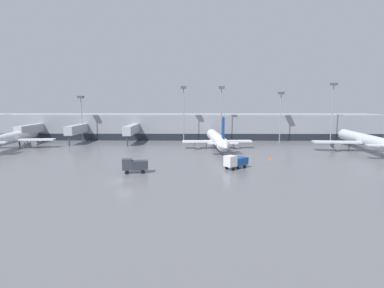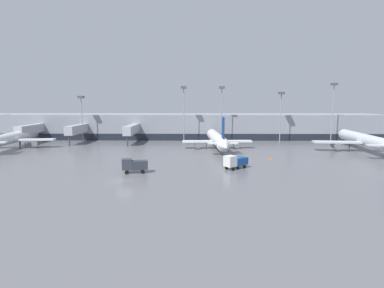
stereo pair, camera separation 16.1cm
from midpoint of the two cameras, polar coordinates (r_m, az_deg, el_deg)
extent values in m
plane|color=slate|center=(53.88, -12.81, -6.76)|extent=(320.00, 320.00, 0.00)
cube|color=gray|center=(113.69, -5.69, 3.43)|extent=(160.00, 16.00, 9.00)
cube|color=#1E232D|center=(106.06, -6.13, 1.30)|extent=(156.80, 0.10, 2.40)
cube|color=#A8AAB2|center=(105.61, -21.17, 2.63)|extent=(2.60, 13.90, 2.80)
cylinder|color=#3F4247|center=(100.08, -22.42, 0.57)|extent=(0.44, 0.44, 3.20)
cube|color=#A8AAB2|center=(100.00, -11.51, 2.74)|extent=(2.60, 14.56, 2.80)
cylinder|color=#3F4247|center=(93.84, -12.30, 0.53)|extent=(0.44, 0.44, 3.20)
cube|color=#A8AAB2|center=(112.41, -28.57, 2.49)|extent=(2.60, 13.71, 2.80)
cylinder|color=#3F4247|center=(107.30, -30.08, 0.55)|extent=(0.44, 0.44, 3.20)
cylinder|color=white|center=(88.43, 4.69, 1.00)|extent=(4.84, 26.16, 3.34)
cone|color=white|center=(103.07, 3.63, 2.01)|extent=(3.38, 3.85, 3.18)
cone|color=white|center=(73.22, 6.25, -0.49)|extent=(3.29, 5.18, 3.01)
cube|color=white|center=(87.88, 4.74, 0.52)|extent=(20.42, 3.81, 0.44)
cube|color=white|center=(76.64, 5.84, 0.15)|extent=(7.79, 1.92, 0.35)
cube|color=navy|center=(76.22, 5.88, 2.87)|extent=(0.50, 2.39, 5.97)
cylinder|color=slate|center=(87.46, 1.04, -0.16)|extent=(2.00, 3.00, 1.84)
cylinder|color=slate|center=(88.93, 8.36, -0.11)|extent=(2.00, 3.00, 1.84)
cylinder|color=#2D2D33|center=(97.02, 4.03, 0.36)|extent=(0.20, 0.20, 1.26)
cylinder|color=#2D2D33|center=(87.08, 2.66, -0.51)|extent=(0.20, 0.20, 1.26)
cylinder|color=#2D2D33|center=(87.92, 6.88, -0.48)|extent=(0.20, 0.20, 1.26)
cylinder|color=silver|center=(95.59, 29.91, 0.72)|extent=(5.85, 28.66, 3.27)
cone|color=silver|center=(110.33, 26.55, 1.78)|extent=(3.42, 3.86, 3.11)
cube|color=silver|center=(95.02, 30.06, 0.27)|extent=(27.88, 5.61, 0.44)
cylinder|color=slate|center=(92.22, 25.62, -0.26)|extent=(2.10, 3.56, 1.80)
cylinder|color=#2D2D33|center=(104.31, 27.77, 0.11)|extent=(0.20, 0.20, 1.69)
cylinder|color=#2D2D33|center=(92.84, 27.67, -0.76)|extent=(0.20, 0.20, 1.69)
cylinder|color=#2D2D33|center=(96.51, 32.56, -0.81)|extent=(0.20, 0.20, 1.69)
cylinder|color=silver|center=(103.41, -30.97, 1.06)|extent=(6.54, 29.41, 3.15)
cone|color=silver|center=(118.36, -27.68, 2.03)|extent=(3.38, 3.79, 2.99)
cube|color=silver|center=(102.82, -31.11, 0.66)|extent=(24.06, 5.39, 0.44)
cylinder|color=slate|center=(100.28, -27.60, 0.20)|extent=(2.06, 3.07, 1.73)
cylinder|color=#2D2D33|center=(112.28, -28.87, 0.52)|extent=(0.20, 0.20, 1.64)
cylinder|color=#2D2D33|center=(100.78, -29.25, -0.25)|extent=(0.20, 0.20, 1.64)
cube|color=#19478C|center=(62.57, 8.94, -3.21)|extent=(3.84, 3.65, 1.54)
cube|color=silver|center=(60.67, 7.24, -3.24)|extent=(2.79, 2.79, 2.14)
cylinder|color=black|center=(60.26, 7.80, -4.71)|extent=(0.70, 0.63, 0.70)
cylinder|color=black|center=(61.57, 6.55, -4.42)|extent=(0.70, 0.63, 0.70)
cylinder|color=black|center=(62.58, 9.91, -4.28)|extent=(0.70, 0.63, 0.70)
cylinder|color=black|center=(63.84, 8.66, -4.01)|extent=(0.70, 0.63, 0.70)
cube|color=#2D333D|center=(58.60, -9.95, -3.94)|extent=(3.29, 2.32, 1.67)
cube|color=#333842|center=(58.61, -12.34, -3.79)|extent=(2.13, 2.02, 2.10)
cylinder|color=black|center=(58.12, -12.39, -5.30)|extent=(0.73, 0.38, 0.70)
cylinder|color=black|center=(59.69, -12.34, -4.95)|extent=(0.73, 0.38, 0.70)
cylinder|color=black|center=(58.08, -9.39, -5.23)|extent=(0.73, 0.38, 0.70)
cylinder|color=black|center=(59.64, -9.42, -4.88)|extent=(0.73, 0.38, 0.70)
cone|color=orange|center=(73.57, 14.68, -2.57)|extent=(0.48, 0.48, 0.72)
cone|color=orange|center=(87.92, 6.46, -0.65)|extent=(0.36, 0.36, 0.73)
cylinder|color=gray|center=(110.49, 25.08, 5.16)|extent=(0.30, 0.30, 18.93)
cube|color=#4C4C51|center=(110.56, 25.39, 10.27)|extent=(1.80, 1.80, 0.80)
cylinder|color=gray|center=(100.69, 5.56, 5.36)|extent=(0.30, 0.30, 17.82)
cube|color=#4C4C51|center=(100.69, 5.63, 10.66)|extent=(1.80, 1.80, 0.80)
cylinder|color=gray|center=(99.46, -1.65, 5.36)|extent=(0.30, 0.30, 17.83)
cube|color=#4C4C51|center=(99.46, -1.67, 10.73)|extent=(1.80, 1.80, 0.80)
cylinder|color=gray|center=(103.51, 16.41, 4.63)|extent=(0.30, 0.30, 15.99)
cube|color=#4C4C51|center=(103.39, 16.59, 9.28)|extent=(1.80, 1.80, 0.80)
cylinder|color=gray|center=(107.89, -20.28, 4.26)|extent=(0.30, 0.30, 14.73)
cube|color=#4C4C51|center=(107.72, -20.48, 8.38)|extent=(1.80, 1.80, 0.80)
camera|label=1|loc=(0.08, -90.06, -0.01)|focal=28.00mm
camera|label=2|loc=(0.08, 89.94, 0.01)|focal=28.00mm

